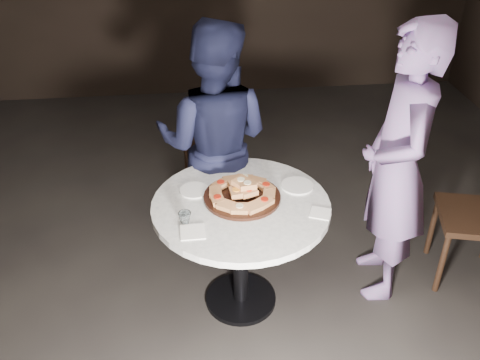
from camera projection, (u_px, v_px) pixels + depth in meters
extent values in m
plane|color=black|center=(247.00, 298.00, 3.59)|extent=(7.00, 7.00, 0.00)
cylinder|color=black|center=(241.00, 298.00, 3.57)|extent=(0.59, 0.59, 0.03)
cylinder|color=black|center=(241.00, 255.00, 3.36)|extent=(0.12, 0.12, 0.73)
cylinder|color=silver|center=(241.00, 206.00, 3.16)|extent=(1.34, 1.34, 0.04)
cylinder|color=black|center=(242.00, 197.00, 3.18)|extent=(0.57, 0.57, 0.02)
cube|color=#B27545|center=(266.00, 187.00, 3.22)|extent=(0.11, 0.12, 0.04)
cylinder|color=#AC1E0D|center=(266.00, 184.00, 3.21)|extent=(0.06, 0.06, 0.01)
cube|color=#B27545|center=(257.00, 181.00, 3.27)|extent=(0.12, 0.11, 0.04)
cube|color=#B27545|center=(244.00, 179.00, 3.30)|extent=(0.11, 0.10, 0.04)
cylinder|color=beige|center=(245.00, 176.00, 3.29)|extent=(0.05, 0.05, 0.01)
cube|color=#B27545|center=(231.00, 180.00, 3.29)|extent=(0.11, 0.09, 0.04)
cube|color=#B27545|center=(221.00, 185.00, 3.24)|extent=(0.12, 0.12, 0.04)
cylinder|color=#AC1E0D|center=(221.00, 182.00, 3.23)|extent=(0.06, 0.06, 0.01)
cube|color=#B27545|center=(216.00, 192.00, 3.18)|extent=(0.08, 0.10, 0.04)
cube|color=#B27545|center=(217.00, 199.00, 3.11)|extent=(0.09, 0.11, 0.04)
cylinder|color=#AC1E0D|center=(217.00, 197.00, 3.10)|extent=(0.05, 0.05, 0.01)
cube|color=#B27545|center=(226.00, 206.00, 3.06)|extent=(0.12, 0.12, 0.04)
cube|color=#B27545|center=(240.00, 209.00, 3.03)|extent=(0.11, 0.09, 0.04)
cylinder|color=beige|center=(240.00, 206.00, 3.02)|extent=(0.05, 0.05, 0.01)
cube|color=#B27545|center=(254.00, 207.00, 3.04)|extent=(0.12, 0.11, 0.04)
cube|color=#B27545|center=(265.00, 202.00, 3.09)|extent=(0.12, 0.12, 0.04)
cylinder|color=#AC1E0D|center=(265.00, 199.00, 3.08)|extent=(0.06, 0.06, 0.01)
cube|color=#B27545|center=(269.00, 195.00, 3.15)|extent=(0.10, 0.11, 0.04)
cube|color=#B27545|center=(248.00, 185.00, 3.18)|extent=(0.12, 0.12, 0.04)
cylinder|color=#2D6B1E|center=(248.00, 182.00, 3.17)|extent=(0.06, 0.06, 0.01)
cube|color=#B27545|center=(236.00, 186.00, 3.18)|extent=(0.09, 0.11, 0.04)
cylinder|color=beige|center=(236.00, 183.00, 3.17)|extent=(0.05, 0.05, 0.01)
cube|color=#B27545|center=(236.00, 192.00, 3.12)|extent=(0.08, 0.10, 0.04)
cylinder|color=orange|center=(236.00, 190.00, 3.11)|extent=(0.05, 0.05, 0.01)
cube|color=#B27545|center=(249.00, 192.00, 3.12)|extent=(0.12, 0.10, 0.04)
cylinder|color=#AC1E0D|center=(249.00, 189.00, 3.11)|extent=(0.06, 0.06, 0.01)
cube|color=#B27545|center=(248.00, 185.00, 3.18)|extent=(0.12, 0.11, 0.04)
cylinder|color=#2D6B1E|center=(248.00, 182.00, 3.17)|extent=(0.06, 0.06, 0.01)
cube|color=#B27545|center=(247.00, 186.00, 3.12)|extent=(0.11, 0.09, 0.04)
cylinder|color=beige|center=(247.00, 183.00, 3.11)|extent=(0.05, 0.05, 0.01)
cube|color=#B27545|center=(241.00, 182.00, 3.15)|extent=(0.12, 0.12, 0.04)
cylinder|color=beige|center=(241.00, 179.00, 3.14)|extent=(0.06, 0.06, 0.01)
cylinder|color=white|center=(194.00, 190.00, 3.25)|extent=(0.24, 0.24, 0.01)
cylinder|color=white|center=(297.00, 186.00, 3.29)|extent=(0.26, 0.26, 0.01)
imported|color=silver|center=(185.00, 218.00, 2.97)|extent=(0.09, 0.09, 0.07)
cube|color=white|center=(193.00, 232.00, 2.91)|extent=(0.14, 0.14, 0.01)
cube|color=white|center=(320.00, 213.00, 3.06)|extent=(0.15, 0.15, 0.01)
cube|color=black|center=(211.00, 152.00, 4.34)|extent=(0.47, 0.47, 0.04)
cube|color=black|center=(215.00, 140.00, 4.04)|extent=(0.43, 0.09, 0.45)
cylinder|color=black|center=(228.00, 163.00, 4.64)|extent=(0.04, 0.04, 0.45)
cylinder|color=black|center=(187.00, 167.00, 4.58)|extent=(0.04, 0.04, 0.45)
cylinder|color=black|center=(237.00, 185.00, 4.34)|extent=(0.04, 0.04, 0.45)
cylinder|color=black|center=(193.00, 190.00, 4.28)|extent=(0.04, 0.04, 0.45)
cube|color=black|center=(476.00, 217.00, 3.53)|extent=(0.57, 0.57, 0.04)
cylinder|color=black|center=(433.00, 226.00, 3.85)|extent=(0.05, 0.05, 0.50)
cylinder|color=black|center=(442.00, 262.00, 3.52)|extent=(0.05, 0.05, 0.50)
imported|color=black|center=(214.00, 143.00, 3.65)|extent=(0.97, 0.85, 1.71)
imported|color=slate|center=(396.00, 168.00, 3.25)|extent=(0.52, 0.72, 1.83)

